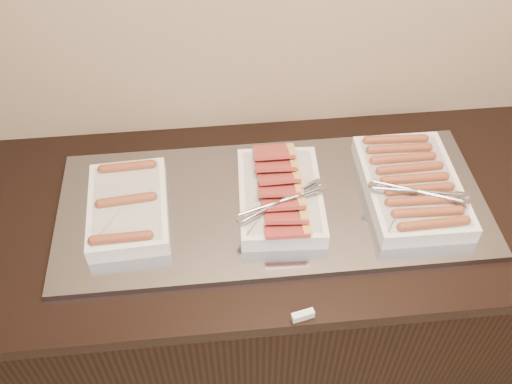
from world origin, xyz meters
TOP-DOWN VIEW (x-y plane):
  - counter at (0.00, 2.13)m, footprint 2.06×0.76m
  - warming_tray at (-0.01, 2.13)m, footprint 1.20×0.50m
  - dish_left at (-0.41, 2.13)m, footprint 0.23×0.33m
  - dish_center at (0.01, 2.13)m, footprint 0.27×0.36m
  - dish_right at (0.39, 2.13)m, footprint 0.28×0.39m
  - label_holder at (0.02, 1.77)m, footprint 0.06×0.03m

SIDE VIEW (x-z plane):
  - counter at x=0.00m, z-range 0.00..0.90m
  - warming_tray at x=-0.01m, z-range 0.90..0.92m
  - label_holder at x=0.02m, z-range 0.90..0.92m
  - dish_left at x=-0.41m, z-range 0.91..0.98m
  - dish_right at x=0.39m, z-range 0.91..0.99m
  - dish_center at x=0.01m, z-range 0.91..1.00m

